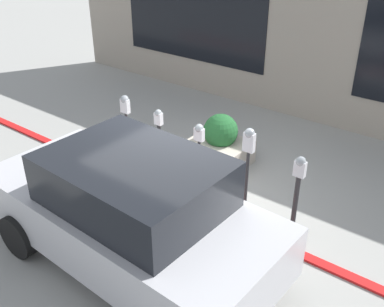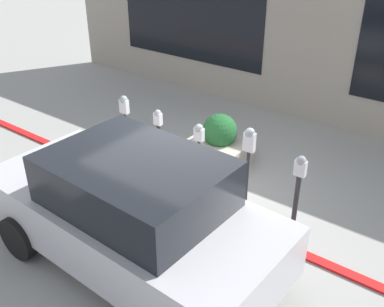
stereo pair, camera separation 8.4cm
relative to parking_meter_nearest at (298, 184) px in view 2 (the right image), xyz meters
name	(u,v)px [view 2 (the right image)]	position (x,y,z in m)	size (l,w,h in m)	color
ground_plane	(189,202)	(1.78, 0.32, -0.89)	(40.00, 40.00, 0.00)	#999993
curb_strip	(186,203)	(1.78, 0.40, -0.87)	(14.53, 0.16, 0.04)	red
building_facade	(309,47)	(1.78, -4.15, 0.82)	(14.53, 0.17, 3.40)	#9E9384
parking_meter_nearest	(298,184)	(0.00, 0.00, 0.00)	(0.17, 0.15, 1.35)	#232326
parking_meter_second	(249,151)	(0.84, 0.03, 0.29)	(0.18, 0.15, 1.56)	#232326
parking_meter_middle	(199,142)	(1.83, -0.04, 0.11)	(0.17, 0.14, 1.32)	#232326
parking_meter_fourth	(159,136)	(2.68, 0.01, -0.01)	(0.14, 0.12, 1.38)	#232326
parking_meter_farthest	(125,113)	(3.50, 0.00, 0.21)	(0.18, 0.15, 1.44)	#232326
planter_box	(219,143)	(2.14, -1.16, -0.48)	(1.13, 0.86, 1.01)	#B2A899
parked_car_front	(131,211)	(1.51, 1.95, -0.01)	(4.40, 2.05, 1.72)	#B7B7BC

